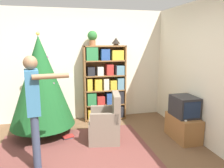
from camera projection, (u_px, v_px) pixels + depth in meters
ground_plane at (96, 162)px, 3.43m from camera, size 14.00×14.00×0.00m
wall_back at (81, 65)px, 5.21m from camera, size 8.00×0.10×2.60m
wall_right at (216, 76)px, 3.65m from camera, size 0.10×8.00×2.60m
area_rug at (75, 152)px, 3.72m from camera, size 2.62×1.98×0.01m
bookshelf at (105, 84)px, 5.18m from camera, size 0.98×0.32×1.77m
tv_stand at (183, 127)px, 4.21m from camera, size 0.40×0.74×0.46m
television at (184, 106)px, 4.13m from camera, size 0.40×0.51×0.39m
game_remote at (184, 120)px, 3.93m from camera, size 0.04×0.12×0.02m
christmas_tree at (41, 82)px, 4.24m from camera, size 1.26×1.26×2.04m
armchair at (106, 125)px, 4.11m from camera, size 0.66×0.65×0.92m
standing_person at (34, 104)px, 3.09m from camera, size 0.67×0.47×1.67m
potted_plant at (92, 37)px, 4.92m from camera, size 0.22×0.22×0.33m
table_lamp at (116, 41)px, 5.06m from camera, size 0.20×0.20×0.18m
book_pile_near_tree at (68, 137)px, 4.26m from camera, size 0.23×0.18×0.06m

